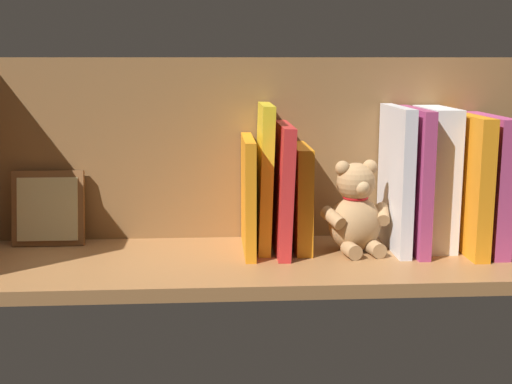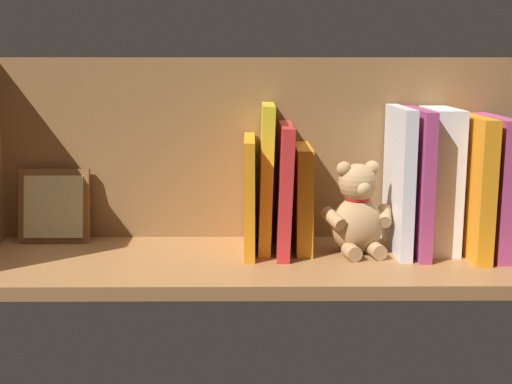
% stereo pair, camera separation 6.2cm
% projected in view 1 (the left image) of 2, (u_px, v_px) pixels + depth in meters
% --- Properties ---
extents(ground_plane, '(0.99, 0.32, 0.02)m').
position_uv_depth(ground_plane, '(256.00, 262.00, 1.17)').
color(ground_plane, '#9E6B3D').
extents(shelf_back_panel, '(0.99, 0.02, 0.33)m').
position_uv_depth(shelf_back_panel, '(251.00, 149.00, 1.27)').
color(shelf_back_panel, olive).
rests_on(shelf_back_panel, ground_plane).
extents(book_0, '(0.03, 0.19, 0.23)m').
position_uv_depth(book_0, '(485.00, 182.00, 1.20)').
color(book_0, '#B23F72').
rests_on(book_0, ground_plane).
extents(book_1, '(0.03, 0.20, 0.23)m').
position_uv_depth(book_1, '(465.00, 183.00, 1.19)').
color(book_1, orange).
rests_on(book_1, ground_plane).
extents(dictionary_thick_white, '(0.05, 0.14, 0.25)m').
position_uv_depth(dictionary_thick_white, '(435.00, 177.00, 1.21)').
color(dictionary_thick_white, white).
rests_on(dictionary_thick_white, ground_plane).
extents(book_2, '(0.02, 0.18, 0.25)m').
position_uv_depth(book_2, '(413.00, 179.00, 1.20)').
color(book_2, '#B23F72').
rests_on(book_2, ground_plane).
extents(book_3, '(0.02, 0.17, 0.25)m').
position_uv_depth(book_3, '(395.00, 178.00, 1.20)').
color(book_3, silver).
rests_on(book_3, ground_plane).
extents(teddy_bear, '(0.13, 0.11, 0.16)m').
position_uv_depth(teddy_bear, '(356.00, 212.00, 1.19)').
color(teddy_bear, tan).
rests_on(teddy_bear, ground_plane).
extents(book_4, '(0.03, 0.14, 0.18)m').
position_uv_depth(book_4, '(300.00, 197.00, 1.21)').
color(book_4, orange).
rests_on(book_4, ground_plane).
extents(book_5, '(0.03, 0.17, 0.22)m').
position_uv_depth(book_5, '(282.00, 188.00, 1.19)').
color(book_5, red).
rests_on(book_5, ground_plane).
extents(book_6, '(0.03, 0.14, 0.25)m').
position_uv_depth(book_6, '(264.00, 177.00, 1.20)').
color(book_6, yellow).
rests_on(book_6, ground_plane).
extents(book_7, '(0.02, 0.17, 0.20)m').
position_uv_depth(book_7, '(248.00, 195.00, 1.19)').
color(book_7, orange).
rests_on(book_7, ground_plane).
extents(picture_frame_leaning, '(0.13, 0.04, 0.13)m').
position_uv_depth(picture_frame_leaning, '(48.00, 208.00, 1.23)').
color(picture_frame_leaning, brown).
rests_on(picture_frame_leaning, ground_plane).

